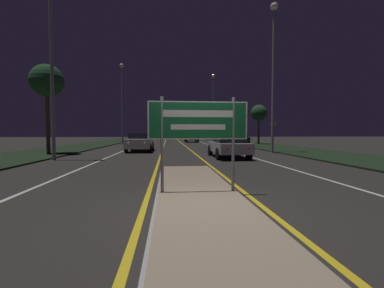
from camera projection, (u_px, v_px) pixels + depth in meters
The scene contains 22 objects.
ground_plane at pixel (203, 207), 5.04m from camera, with size 160.00×160.00×0.00m, color #282623.
median_island at pixel (198, 194), 5.92m from camera, with size 1.93×9.02×0.10m.
verge_left at pixel (74, 148), 24.05m from camera, with size 5.00×100.00×0.08m.
verge_right at pixel (269, 147), 25.82m from camera, with size 5.00×100.00×0.08m.
centre_line_yellow_left at pixel (164, 145), 29.80m from camera, with size 0.12×70.00×0.01m.
centre_line_yellow_right at pixel (184, 145), 30.02m from camera, with size 0.12×70.00×0.01m.
lane_line_white_left at pixel (137, 145), 29.52m from camera, with size 0.12×70.00×0.01m.
lane_line_white_right at pixel (210, 145), 30.30m from camera, with size 0.12×70.00×0.01m.
edge_line_white_left at pixel (111, 145), 29.24m from camera, with size 0.10×70.00×0.01m.
edge_line_white_right at pixel (234, 145), 30.58m from camera, with size 0.10×70.00×0.01m.
highway_sign at pixel (198, 124), 5.84m from camera, with size 2.28×0.07×2.16m.
streetlight_left_near at pixel (51, 21), 13.15m from camera, with size 0.56×0.56×11.11m.
streetlight_left_far at pixel (122, 94), 31.47m from camera, with size 0.50×0.50×9.89m.
streetlight_right_near at pixel (273, 58), 17.90m from camera, with size 0.54×0.54×10.44m.
streetlight_right_far at pixel (213, 98), 40.21m from camera, with size 0.55×0.55×10.57m.
car_receding_0 at pixel (228, 145), 14.91m from camera, with size 1.89×4.30×1.39m.
car_receding_1 at pixel (235, 139), 26.10m from camera, with size 1.87×4.82×1.51m.
car_receding_2 at pixel (191, 137), 38.83m from camera, with size 1.93×4.83×1.48m.
car_approaching_0 at pixel (140, 142), 20.01m from camera, with size 1.91×4.70×1.39m.
warning_sign at pixel (273, 131), 22.66m from camera, with size 0.60×0.06×2.47m.
roadside_palm_left at pixel (47, 82), 16.74m from camera, with size 2.10×2.10×5.82m.
roadside_palm_right at pixel (259, 113), 30.80m from camera, with size 1.93×1.93×4.70m.
Camera 1 is at (-0.69, -4.94, 1.46)m, focal length 24.00 mm.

